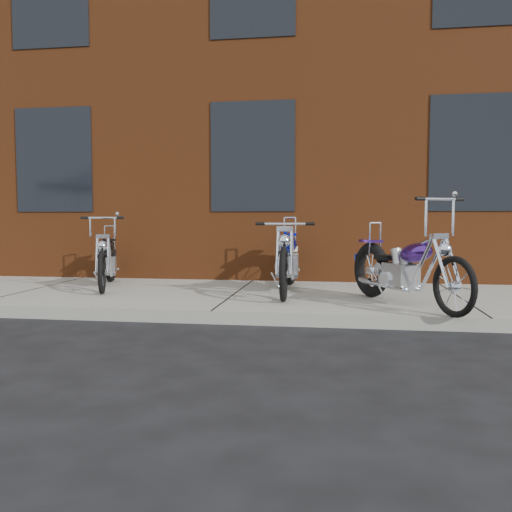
# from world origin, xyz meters

# --- Properties ---
(ground) EXTENTS (120.00, 120.00, 0.00)m
(ground) POSITION_xyz_m (0.00, 0.00, 0.00)
(ground) COLOR black
(ground) RESTS_ON ground
(sidewalk) EXTENTS (22.00, 3.00, 0.15)m
(sidewalk) POSITION_xyz_m (0.00, 1.50, 0.07)
(sidewalk) COLOR gray
(sidewalk) RESTS_ON ground
(building_brick) EXTENTS (22.00, 10.00, 8.00)m
(building_brick) POSITION_xyz_m (0.00, 8.00, 4.00)
(building_brick) COLOR brown
(building_brick) RESTS_ON ground
(chopper_purple) EXTENTS (1.20, 2.02, 1.27)m
(chopper_purple) POSITION_xyz_m (2.20, 0.74, 0.56)
(chopper_purple) COLOR black
(chopper_purple) RESTS_ON sidewalk
(chopper_blue) EXTENTS (0.59, 2.41, 1.05)m
(chopper_blue) POSITION_xyz_m (0.70, 1.70, 0.58)
(chopper_blue) COLOR black
(chopper_blue) RESTS_ON sidewalk
(chopper_third) EXTENTS (0.82, 2.01, 1.06)m
(chopper_third) POSITION_xyz_m (-2.05, 1.84, 0.53)
(chopper_third) COLOR black
(chopper_third) RESTS_ON sidewalk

